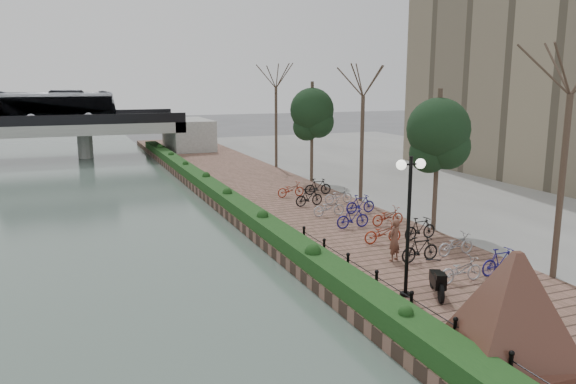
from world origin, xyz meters
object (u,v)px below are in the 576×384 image
motorcycle (437,280)px  pedestrian (394,240)px  lamppost (410,196)px  granite_monument (514,304)px

motorcycle → pedestrian: (0.63, 3.58, 0.32)m
lamppost → motorcycle: size_ratio=2.81×
motorcycle → pedestrian: pedestrian is taller
motorcycle → pedestrian: 3.65m
lamppost → pedestrian: bearing=63.9°
granite_monument → pedestrian: bearing=79.5°
lamppost → motorcycle: 2.98m
pedestrian → motorcycle: bearing=56.4°
motorcycle → granite_monument: bearing=-76.1°
lamppost → motorcycle: bearing=-19.1°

